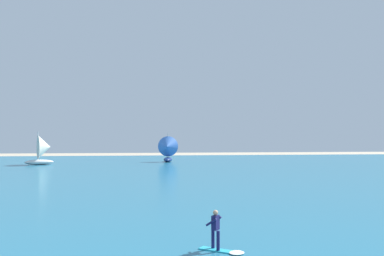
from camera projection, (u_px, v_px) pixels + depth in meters
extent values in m
cube|color=#236B89|center=(161.00, 175.00, 51.48)|extent=(160.00, 90.00, 0.10)
cube|color=#26B2CC|center=(216.00, 250.00, 17.79)|extent=(1.39, 1.18, 0.05)
cylinder|color=#19194C|center=(218.00, 241.00, 17.60)|extent=(0.14, 0.14, 0.80)
cylinder|color=#19194C|center=(213.00, 238.00, 17.99)|extent=(0.14, 0.14, 0.80)
cube|color=#19194C|center=(215.00, 223.00, 17.80)|extent=(0.39, 0.42, 0.60)
sphere|color=tan|center=(215.00, 213.00, 17.81)|extent=(0.22, 0.22, 0.22)
cylinder|color=#19194C|center=(211.00, 222.00, 17.65)|extent=(0.46, 0.37, 0.39)
cylinder|color=#19194C|center=(216.00, 220.00, 18.03)|extent=(0.46, 0.37, 0.39)
ellipsoid|color=white|center=(237.00, 253.00, 17.31)|extent=(0.90, 0.92, 0.08)
ellipsoid|color=silver|center=(39.00, 162.00, 67.09)|extent=(4.58, 2.92, 0.81)
cylinder|color=silver|center=(38.00, 146.00, 67.03)|extent=(0.14, 0.14, 4.33)
cone|color=silver|center=(44.00, 147.00, 67.46)|extent=(3.06, 4.07, 3.64)
ellipsoid|color=navy|center=(168.00, 159.00, 74.41)|extent=(2.00, 4.33, 0.78)
cylinder|color=silver|center=(168.00, 145.00, 74.64)|extent=(0.13, 0.13, 4.18)
cone|color=#3F72CC|center=(168.00, 146.00, 73.73)|extent=(3.73, 2.30, 3.51)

